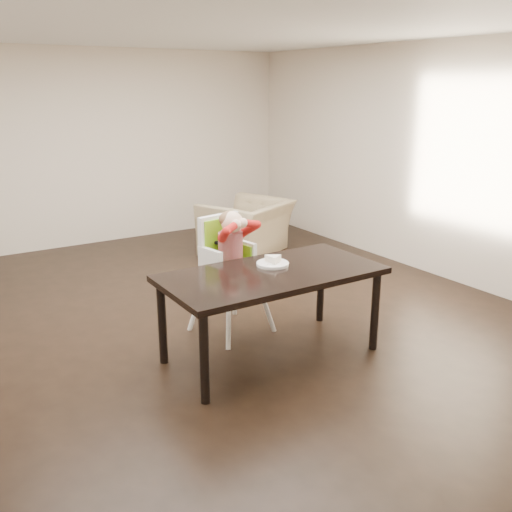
# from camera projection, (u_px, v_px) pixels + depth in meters

# --- Properties ---
(ground) EXTENTS (7.00, 7.00, 0.00)m
(ground) POSITION_uv_depth(u_px,v_px,m) (210.00, 323.00, 5.49)
(ground) COLOR black
(ground) RESTS_ON ground
(room_walls) EXTENTS (6.02, 7.02, 2.71)m
(room_walls) POSITION_uv_depth(u_px,v_px,m) (205.00, 127.00, 4.95)
(room_walls) COLOR beige
(room_walls) RESTS_ON ground
(dining_table) EXTENTS (1.80, 0.90, 0.75)m
(dining_table) POSITION_uv_depth(u_px,v_px,m) (272.00, 281.00, 4.65)
(dining_table) COLOR black
(dining_table) RESTS_ON ground
(high_chair) EXTENTS (0.55, 0.55, 1.14)m
(high_chair) POSITION_uv_depth(u_px,v_px,m) (229.00, 247.00, 5.12)
(high_chair) COLOR white
(high_chair) RESTS_ON ground
(plate) EXTENTS (0.30, 0.30, 0.08)m
(plate) POSITION_uv_depth(u_px,v_px,m) (273.00, 262.00, 4.79)
(plate) COLOR white
(plate) RESTS_ON dining_table
(armchair) EXTENTS (1.28, 1.10, 0.95)m
(armchair) POSITION_uv_depth(u_px,v_px,m) (246.00, 219.00, 7.66)
(armchair) COLOR #9D8A64
(armchair) RESTS_ON ground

